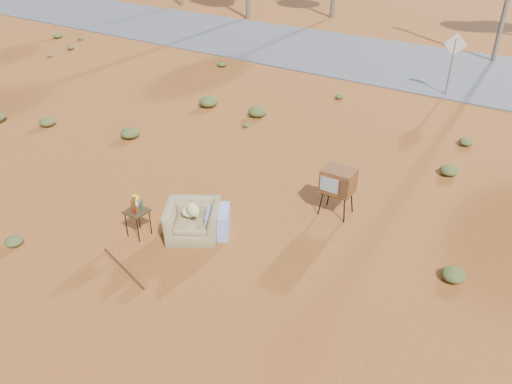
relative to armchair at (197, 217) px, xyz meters
The scene contains 8 objects.
ground 0.65m from the armchair, 38.74° to the right, with size 140.00×140.00×0.00m, color #994F1E.
highway 14.72m from the armchair, 88.59° to the left, with size 140.00×7.00×0.04m, color #565659.
armchair is the anchor object (origin of this frame).
tv_unit 3.14m from the armchair, 49.24° to the left, with size 0.71×0.58×1.11m.
side_table 1.26m from the armchair, 146.65° to the right, with size 0.44×0.44×0.89m.
rusty_bar 1.80m from the armchair, 105.79° to the right, with size 0.04×0.04×1.56m, color #4F2015.
road_sign 11.90m from the armchair, 80.96° to the left, with size 0.78×0.06×2.19m.
scrub_patch 4.16m from the armchair, 96.40° to the left, with size 17.49×8.07×0.33m.
Camera 1 is at (5.45, -6.20, 6.14)m, focal length 35.00 mm.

